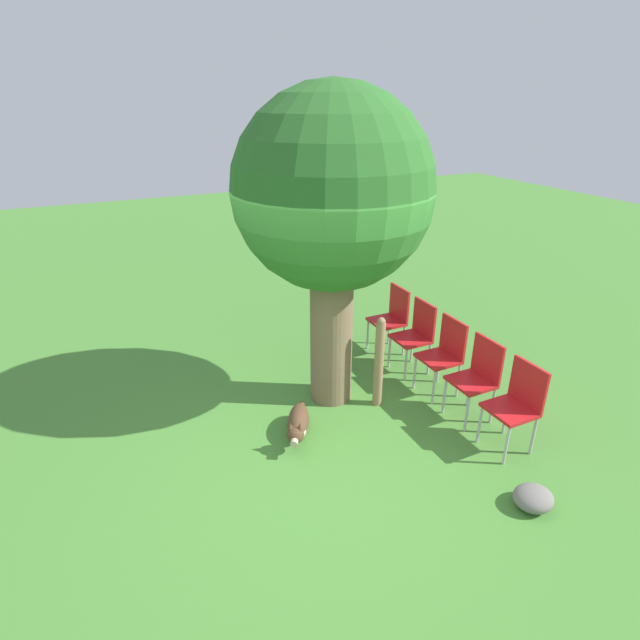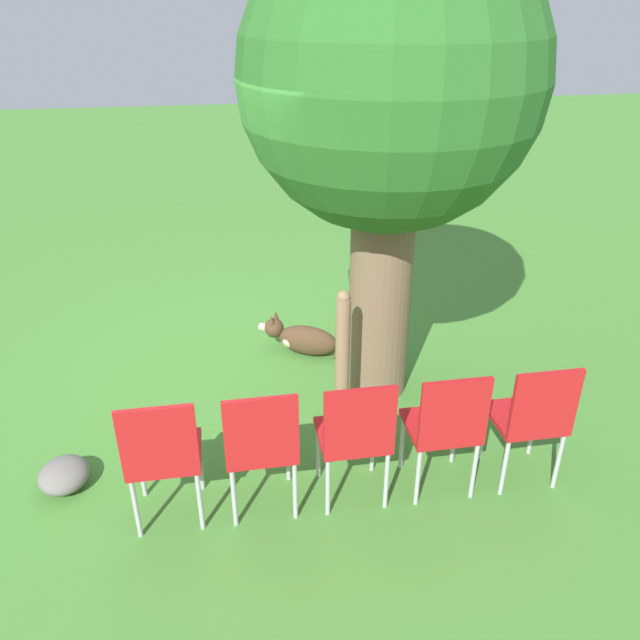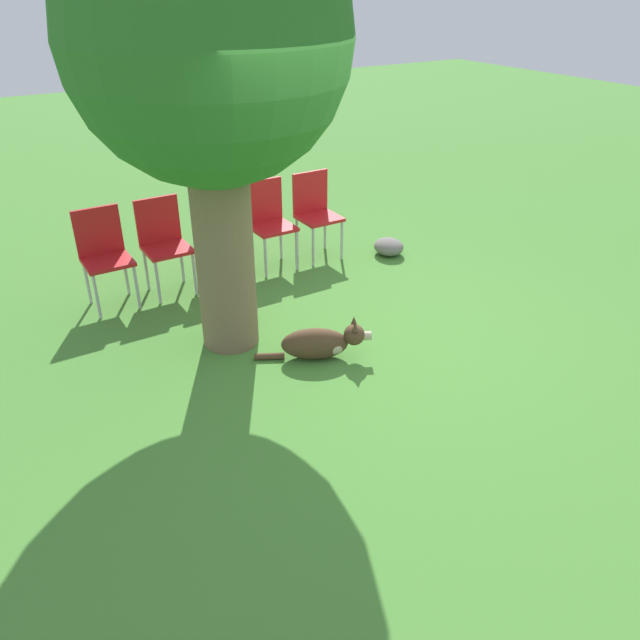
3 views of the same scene
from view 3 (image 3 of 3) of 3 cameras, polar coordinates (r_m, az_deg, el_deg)
The scene contains 10 objects.
ground_plane at distance 5.64m, azimuth 2.37°, elevation -1.53°, with size 30.00×30.00×0.00m, color #478433.
oak_tree at distance 4.87m, azimuth -10.20°, elevation 23.17°, with size 2.09×2.09×3.52m.
dog at distance 5.26m, azimuth 0.17°, elevation -2.09°, with size 0.54×0.91×0.36m.
fence_post at distance 5.86m, azimuth -6.76°, elevation 5.75°, with size 0.11×0.11×1.13m.
red_chair_0 at distance 7.12m, azimuth -0.44°, elevation 10.14°, with size 0.42×0.44×0.95m.
red_chair_1 at distance 6.86m, azimuth -4.73°, elevation 9.28°, with size 0.42×0.44×0.95m.
red_chair_2 at distance 6.64m, azimuth -9.30°, elevation 8.30°, with size 0.42×0.44×0.95m.
red_chair_3 at distance 6.46m, azimuth -14.12°, elevation 7.20°, with size 0.42×0.44×0.95m.
red_chair_4 at distance 6.34m, azimuth -19.15°, elevation 6.00°, with size 0.42×0.44×0.95m.
garden_rock at distance 7.33m, azimuth 6.30°, elevation 6.68°, with size 0.36×0.33×0.19m.
Camera 3 is at (-4.02, 2.72, 2.88)m, focal length 35.00 mm.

